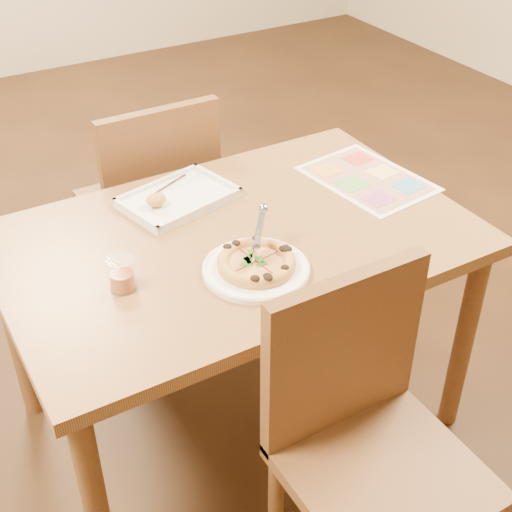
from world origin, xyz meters
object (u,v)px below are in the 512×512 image
chair_far (154,189)px  pizza (256,263)px  dining_table (237,259)px  menu (367,178)px  appetizer_tray (177,199)px  chair_near (363,413)px  plate (256,270)px  pizza_cutter (259,234)px  glass_tumbler (122,276)px

chair_far → pizza: (-0.04, -0.78, 0.18)m
dining_table → chair_far: size_ratio=2.77×
dining_table → menu: bearing=7.7°
chair_far → appetizer_tray: bearing=79.1°
chair_near → plate: (-0.04, 0.42, 0.16)m
plate → pizza: size_ratio=1.35×
dining_table → pizza_cutter: bearing=-94.1°
glass_tumbler → pizza_cutter: bearing=-10.7°
plate → pizza: (0.00, 0.00, 0.02)m
chair_far → glass_tumbler: chair_far is taller
chair_far → plate: size_ratio=1.70×
chair_near → pizza: 0.46m
chair_far → appetizer_tray: 0.41m
glass_tumbler → menu: (0.87, 0.14, -0.04)m
chair_near → dining_table: bearing=90.0°
chair_far → pizza_cutter: size_ratio=3.66×
dining_table → menu: size_ratio=3.30×
chair_near → appetizer_tray: (-0.07, 0.84, 0.17)m
plate → menu: 0.60m
pizza_cutter → chair_near: bearing=-138.7°
plate → pizza: pizza is taller
appetizer_tray → menu: size_ratio=0.92×
menu → plate: bearing=-155.6°
dining_table → pizza_cutter: (-0.01, -0.14, 0.17)m
dining_table → chair_near: chair_near is taller
dining_table → glass_tumbler: glass_tumbler is taller
chair_near → menu: (0.51, 0.67, 0.16)m
dining_table → chair_far: bearing=90.0°
plate → dining_table: bearing=77.2°
pizza_cutter → appetizer_tray: 0.39m
pizza_cutter → menu: 0.57m
chair_far → pizza: 0.80m
menu → pizza: bearing=-155.7°
menu → chair_far: bearing=133.7°
dining_table → appetizer_tray: appetizer_tray is taller
appetizer_tray → glass_tumbler: bearing=-133.1°
chair_far → pizza: bearing=87.2°
dining_table → pizza: size_ratio=6.33×
chair_near → plate: 0.45m
chair_near → plate: bearing=95.6°
appetizer_tray → glass_tumbler: 0.43m
appetizer_tray → menu: (0.58, -0.17, -0.01)m
pizza → pizza_cutter: (0.03, 0.04, 0.06)m
glass_tumbler → dining_table: bearing=11.6°
menu → chair_near: bearing=-127.2°
pizza → chair_near: bearing=-84.8°
plate → glass_tumbler: glass_tumbler is taller
plate → glass_tumbler: (-0.32, 0.11, 0.03)m
chair_far → glass_tumbler: 0.79m
pizza_cutter → menu: pizza_cutter is taller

